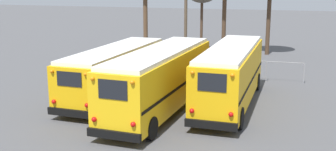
# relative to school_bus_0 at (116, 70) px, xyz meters

# --- Properties ---
(ground_plane) EXTENTS (160.00, 160.00, 0.00)m
(ground_plane) POSITION_rel_school_bus_0_xyz_m (3.37, -0.82, -1.60)
(ground_plane) COLOR #4C4C4F
(school_bus_0) EXTENTS (2.93, 10.29, 2.93)m
(school_bus_0) POSITION_rel_school_bus_0_xyz_m (0.00, 0.00, 0.00)
(school_bus_0) COLOR #EAAA0F
(school_bus_0) RESTS_ON ground
(school_bus_1) EXTENTS (3.08, 10.92, 3.29)m
(school_bus_1) POSITION_rel_school_bus_0_xyz_m (3.37, -1.91, 0.19)
(school_bus_1) COLOR yellow
(school_bus_1) RESTS_ON ground
(school_bus_2) EXTENTS (2.57, 10.37, 3.29)m
(school_bus_2) POSITION_rel_school_bus_0_xyz_m (6.74, 0.24, 0.19)
(school_bus_2) COLOR #EAAA0F
(school_bus_2) RESTS_ON ground
(utility_pole) EXTENTS (1.80, 0.25, 7.28)m
(utility_pole) POSITION_rel_school_bus_0_xyz_m (1.68, 9.83, 2.25)
(utility_pole) COLOR brown
(utility_pole) RESTS_ON ground
(fence_line) EXTENTS (14.80, 0.06, 1.42)m
(fence_line) POSITION_rel_school_bus_0_xyz_m (3.37, 6.58, -0.62)
(fence_line) COLOR #939399
(fence_line) RESTS_ON ground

